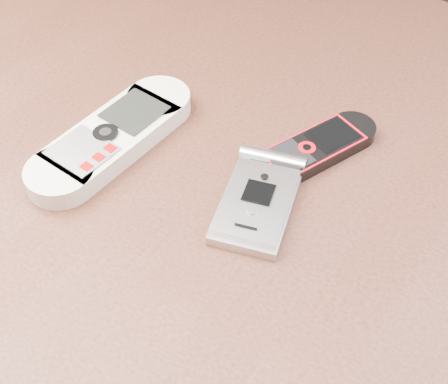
{
  "coord_description": "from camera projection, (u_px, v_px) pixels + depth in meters",
  "views": [
    {
      "loc": [
        0.2,
        -0.28,
        1.13
      ],
      "look_at": [
        0.01,
        0.0,
        0.76
      ],
      "focal_mm": 50.0,
      "sensor_mm": 36.0,
      "label": 1
    }
  ],
  "objects": [
    {
      "name": "table",
      "position": [
        220.0,
        272.0,
        0.59
      ],
      "size": [
        1.2,
        0.8,
        0.75
      ],
      "color": "black",
      "rests_on": "ground"
    },
    {
      "name": "nokia_white",
      "position": [
        113.0,
        137.0,
        0.55
      ],
      "size": [
        0.07,
        0.18,
        0.02
      ],
      "primitive_type": "cube",
      "rotation": [
        0.0,
        0.0,
        -0.05
      ],
      "color": "silver",
      "rests_on": "table"
    },
    {
      "name": "nokia_black_red",
      "position": [
        313.0,
        150.0,
        0.54
      ],
      "size": [
        0.09,
        0.14,
        0.01
      ],
      "primitive_type": "cube",
      "rotation": [
        0.0,
        0.0,
        -0.36
      ],
      "color": "black",
      "rests_on": "table"
    },
    {
      "name": "motorola_razr",
      "position": [
        257.0,
        201.0,
        0.5
      ],
      "size": [
        0.09,
        0.12,
        0.02
      ],
      "primitive_type": "cube",
      "rotation": [
        0.0,
        0.0,
        0.3
      ],
      "color": "#BCBBC1",
      "rests_on": "table"
    }
  ]
}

